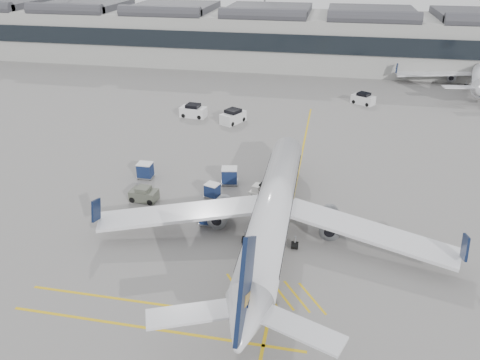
% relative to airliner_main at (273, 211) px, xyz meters
% --- Properties ---
extents(ground, '(220.00, 220.00, 0.00)m').
position_rel_airliner_main_xyz_m(ground, '(-8.77, -0.99, -2.79)').
color(ground, gray).
rests_on(ground, ground).
extents(terminal, '(200.00, 20.45, 12.40)m').
position_rel_airliner_main_xyz_m(terminal, '(-8.77, 70.93, 3.35)').
color(terminal, '#9E9E99').
rests_on(terminal, ground).
extents(apron_markings, '(0.25, 60.00, 0.01)m').
position_rel_airliner_main_xyz_m(apron_markings, '(1.23, 9.01, -2.79)').
color(apron_markings, gold).
rests_on(apron_markings, ground).
extents(airliner_main, '(32.73, 35.74, 9.51)m').
position_rel_airliner_main_xyz_m(airliner_main, '(0.00, 0.00, 0.00)').
color(airliner_main, silver).
rests_on(airliner_main, ground).
extents(belt_loader, '(4.32, 2.29, 1.71)m').
position_rel_airliner_main_xyz_m(belt_loader, '(-1.82, 7.26, -2.29)').
color(belt_loader, silver).
rests_on(belt_loader, ground).
extents(baggage_cart_a, '(2.12, 1.85, 1.97)m').
position_rel_airliner_main_xyz_m(baggage_cart_a, '(-6.26, 9.76, -1.74)').
color(baggage_cart_a, gray).
rests_on(baggage_cart_a, ground).
extents(baggage_cart_b, '(1.86, 1.68, 1.62)m').
position_rel_airliner_main_xyz_m(baggage_cart_b, '(-7.39, 6.27, -1.92)').
color(baggage_cart_b, gray).
rests_on(baggage_cart_b, ground).
extents(baggage_cart_c, '(1.75, 1.46, 1.79)m').
position_rel_airliner_main_xyz_m(baggage_cart_c, '(-6.41, 0.94, -1.83)').
color(baggage_cart_c, gray).
rests_on(baggage_cart_c, ground).
extents(baggage_cart_d, '(1.81, 1.50, 1.89)m').
position_rel_airliner_main_xyz_m(baggage_cart_d, '(-16.25, 9.32, -1.78)').
color(baggage_cart_d, gray).
rests_on(baggage_cart_d, ground).
extents(ramp_agent_a, '(0.77, 0.81, 1.87)m').
position_rel_airliner_main_xyz_m(ramp_agent_a, '(-0.62, 5.84, -1.86)').
color(ramp_agent_a, orange).
rests_on(ramp_agent_a, ground).
extents(ramp_agent_b, '(1.09, 1.05, 1.77)m').
position_rel_airliner_main_xyz_m(ramp_agent_b, '(-6.38, 1.90, -1.91)').
color(ramp_agent_b, '#FF4D0D').
rests_on(ramp_agent_b, ground).
extents(pushback_tug, '(2.98, 1.97, 1.60)m').
position_rel_airliner_main_xyz_m(pushback_tug, '(-14.40, 4.18, -2.08)').
color(pushback_tug, '#4C4F43').
rests_on(pushback_tug, ground).
extents(safety_cone_nose, '(0.40, 0.40, 0.55)m').
position_rel_airliner_main_xyz_m(safety_cone_nose, '(0.56, 18.02, -2.52)').
color(safety_cone_nose, '#F24C0A').
rests_on(safety_cone_nose, ground).
extents(safety_cone_engine, '(0.32, 0.32, 0.44)m').
position_rel_airliner_main_xyz_m(safety_cone_engine, '(2.38, 5.35, -2.57)').
color(safety_cone_engine, '#F24C0A').
rests_on(safety_cone_engine, ground).
extents(service_van_left, '(4.24, 2.45, 2.08)m').
position_rel_airliner_main_xyz_m(service_van_left, '(-16.90, 31.42, -1.86)').
color(service_van_left, silver).
rests_on(service_van_left, ground).
extents(service_van_mid, '(3.72, 4.60, 2.12)m').
position_rel_airliner_main_xyz_m(service_van_mid, '(-10.14, 30.02, -1.85)').
color(service_van_mid, silver).
rests_on(service_van_mid, ground).
extents(service_van_right, '(4.25, 3.58, 1.96)m').
position_rel_airliner_main_xyz_m(service_van_right, '(9.82, 43.57, -1.92)').
color(service_van_right, silver).
rests_on(service_van_right, ground).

